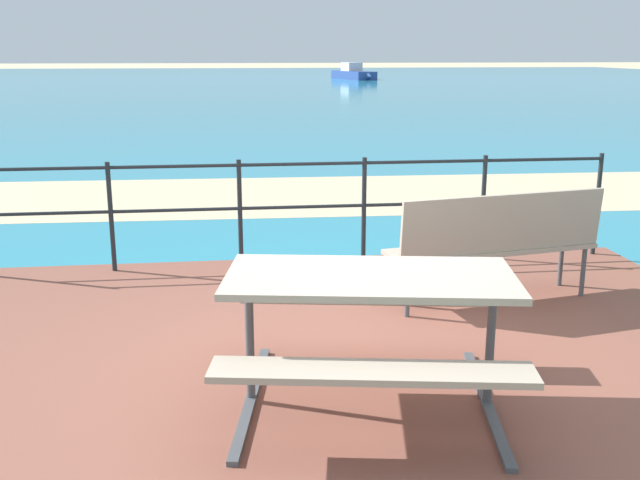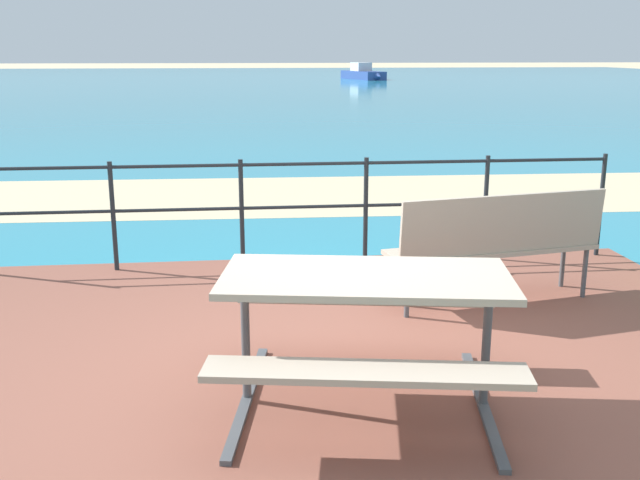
{
  "view_description": "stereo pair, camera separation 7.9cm",
  "coord_description": "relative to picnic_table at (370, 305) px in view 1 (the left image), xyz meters",
  "views": [
    {
      "loc": [
        -0.68,
        -4.41,
        2.06
      ],
      "look_at": [
        0.03,
        1.25,
        0.59
      ],
      "focal_mm": 41.36,
      "sensor_mm": 36.0,
      "label": 1
    },
    {
      "loc": [
        -0.6,
        -4.42,
        2.06
      ],
      "look_at": [
        0.03,
        1.25,
        0.59
      ],
      "focal_mm": 41.36,
      "sensor_mm": 36.0,
      "label": 2
    }
  ],
  "objects": [
    {
      "name": "park_bench",
      "position": [
        1.34,
        1.6,
        -0.06
      ],
      "size": [
        1.81,
        0.74,
        0.92
      ],
      "rotation": [
        0.0,
        0.0,
        3.33
      ],
      "color": "tan",
      "rests_on": "patio_paving"
    },
    {
      "name": "boat_near",
      "position": [
        8.41,
        50.03,
        -0.26
      ],
      "size": [
        2.71,
        5.2,
        1.18
      ],
      "rotation": [
        0.0,
        0.0,
        4.99
      ],
      "color": "#2D478C",
      "rests_on": "sea_water"
    },
    {
      "name": "beach_strip",
      "position": [
        -0.08,
        6.68,
        -0.66
      ],
      "size": [
        54.06,
        4.54,
        0.01
      ],
      "primitive_type": "cube",
      "rotation": [
        0.0,
        0.0,
        -0.03
      ],
      "color": "beige",
      "rests_on": "ground"
    },
    {
      "name": "railing_fence",
      "position": [
        -0.08,
        2.93,
        0.03
      ],
      "size": [
        5.94,
        0.04,
        1.02
      ],
      "color": "#1E2328",
      "rests_on": "patio_paving"
    },
    {
      "name": "sea_water",
      "position": [
        -0.08,
        40.55,
        -0.66
      ],
      "size": [
        90.0,
        90.0,
        0.01
      ],
      "primitive_type": "cube",
      "color": "teal",
      "rests_on": "ground"
    },
    {
      "name": "ground_plane",
      "position": [
        -0.08,
        0.55,
        -0.66
      ],
      "size": [
        240.0,
        240.0,
        0.0
      ],
      "primitive_type": "plane",
      "color": "beige"
    },
    {
      "name": "picnic_table",
      "position": [
        0.0,
        0.0,
        0.0
      ],
      "size": [
        1.83,
        1.67,
        0.79
      ],
      "rotation": [
        0.0,
        0.0,
        -0.17
      ],
      "color": "tan",
      "rests_on": "patio_paving"
    },
    {
      "name": "patio_paving",
      "position": [
        -0.08,
        0.55,
        -0.63
      ],
      "size": [
        6.4,
        5.2,
        0.06
      ],
      "primitive_type": "cube",
      "color": "brown",
      "rests_on": "ground"
    }
  ]
}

